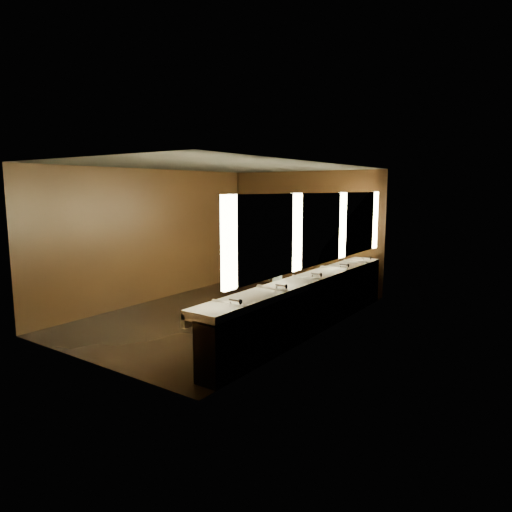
# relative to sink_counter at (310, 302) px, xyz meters

# --- Properties ---
(floor) EXTENTS (6.00, 6.00, 0.00)m
(floor) POSITION_rel_sink_counter_xyz_m (-1.79, 0.00, -0.50)
(floor) COLOR black
(floor) RESTS_ON ground
(ceiling) EXTENTS (4.00, 6.00, 0.02)m
(ceiling) POSITION_rel_sink_counter_xyz_m (-1.79, 0.00, 2.30)
(ceiling) COLOR #2D2D2B
(ceiling) RESTS_ON wall_back
(wall_back) EXTENTS (4.00, 0.02, 2.80)m
(wall_back) POSITION_rel_sink_counter_xyz_m (-1.79, 3.00, 0.90)
(wall_back) COLOR black
(wall_back) RESTS_ON floor
(wall_front) EXTENTS (4.00, 0.02, 2.80)m
(wall_front) POSITION_rel_sink_counter_xyz_m (-1.79, -3.00, 0.90)
(wall_front) COLOR black
(wall_front) RESTS_ON floor
(wall_left) EXTENTS (0.02, 6.00, 2.80)m
(wall_left) POSITION_rel_sink_counter_xyz_m (-3.79, 0.00, 0.90)
(wall_left) COLOR black
(wall_left) RESTS_ON floor
(wall_right) EXTENTS (0.02, 6.00, 2.80)m
(wall_right) POSITION_rel_sink_counter_xyz_m (0.21, 0.00, 0.90)
(wall_right) COLOR black
(wall_right) RESTS_ON floor
(sink_counter) EXTENTS (0.55, 5.40, 1.01)m
(sink_counter) POSITION_rel_sink_counter_xyz_m (0.00, 0.00, 0.00)
(sink_counter) COLOR black
(sink_counter) RESTS_ON floor
(mirror_band) EXTENTS (0.06, 5.03, 1.15)m
(mirror_band) POSITION_rel_sink_counter_xyz_m (0.19, -0.00, 1.25)
(mirror_band) COLOR #FAEFB3
(mirror_band) RESTS_ON wall_right
(person) EXTENTS (0.45, 0.59, 1.46)m
(person) POSITION_rel_sink_counter_xyz_m (-0.66, 0.03, 0.23)
(person) COLOR #90C3D7
(person) RESTS_ON floor
(trash_bin) EXTENTS (0.43, 0.43, 0.57)m
(trash_bin) POSITION_rel_sink_counter_xyz_m (-0.22, -1.63, -0.21)
(trash_bin) COLOR black
(trash_bin) RESTS_ON floor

